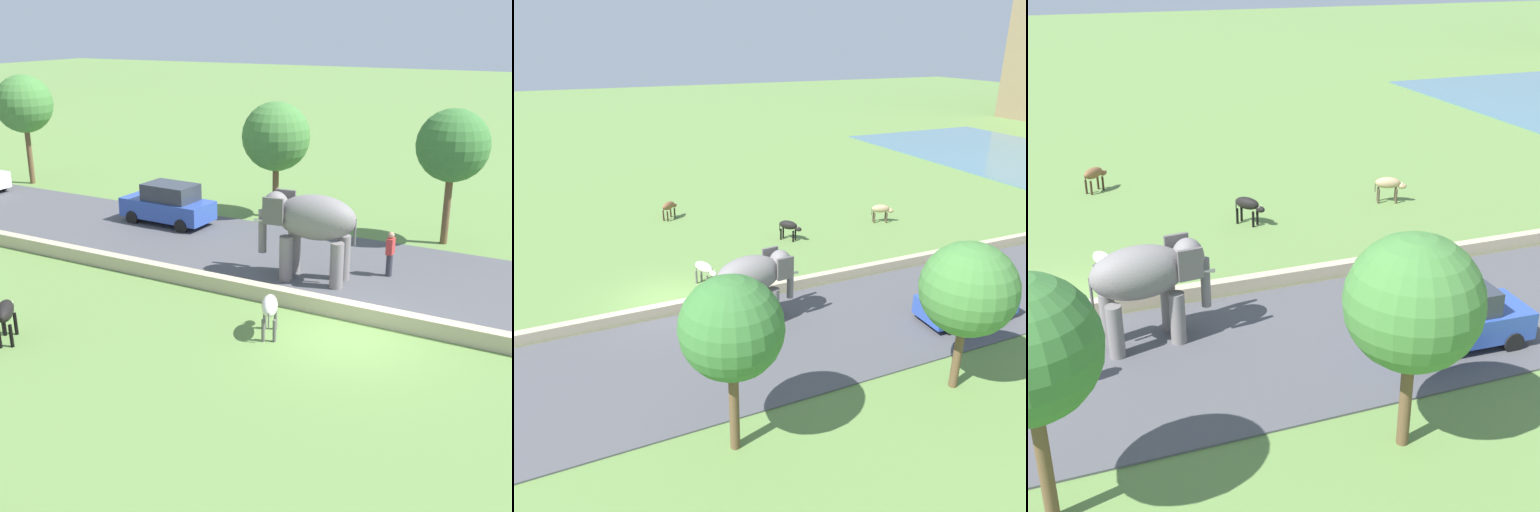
# 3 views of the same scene
# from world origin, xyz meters

# --- Properties ---
(ground_plane) EXTENTS (220.00, 220.00, 0.00)m
(ground_plane) POSITION_xyz_m (0.00, 0.00, 0.00)
(ground_plane) COLOR #608442
(elephant) EXTENTS (1.65, 3.53, 2.99)m
(elephant) POSITION_xyz_m (3.40, 2.82, 2.04)
(elephant) COLOR slate
(elephant) RESTS_ON ground
(person_beside_elephant) EXTENTS (0.36, 0.22, 1.63)m
(person_beside_elephant) POSITION_xyz_m (4.94, 0.48, 0.87)
(person_beside_elephant) COLOR #33333D
(person_beside_elephant) RESTS_ON ground
(car_blue) EXTENTS (1.92, 4.06, 1.80)m
(car_blue) POSITION_xyz_m (6.57, 10.78, 0.90)
(car_blue) COLOR #2D4CA8
(car_blue) RESTS_ON ground
(cow_white) EXTENTS (1.40, 0.88, 1.15)m
(cow_white) POSITION_xyz_m (-0.88, 2.10, 0.84)
(cow_white) COLOR silver
(cow_white) RESTS_ON ground
(cow_black) EXTENTS (1.29, 1.13, 1.15)m
(cow_black) POSITION_xyz_m (-4.58, 8.26, 0.84)
(cow_black) COLOR black
(cow_black) RESTS_ON ground
(tree_near) EXTENTS (2.76, 2.76, 5.27)m
(tree_near) POSITION_xyz_m (9.54, -0.32, 3.86)
(tree_near) COLOR brown
(tree_near) RESTS_ON ground
(tree_mid) EXTENTS (2.99, 2.99, 5.08)m
(tree_mid) POSITION_xyz_m (9.85, 7.28, 3.57)
(tree_mid) COLOR brown
(tree_mid) RESTS_ON ground
(tree_far) EXTENTS (2.99, 2.99, 5.73)m
(tree_far) POSITION_xyz_m (9.38, 21.78, 4.21)
(tree_far) COLOR brown
(tree_far) RESTS_ON ground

